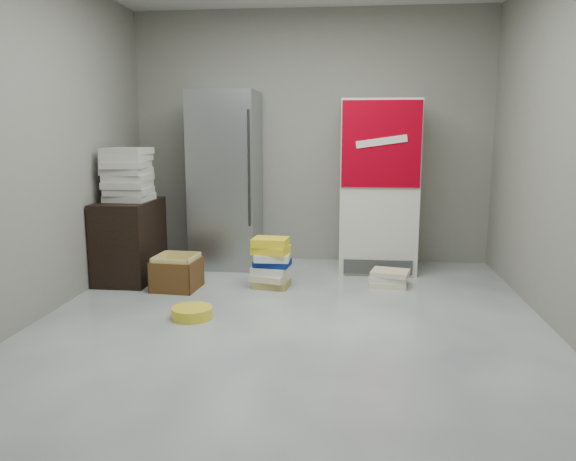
# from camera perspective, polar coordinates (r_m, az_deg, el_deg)

# --- Properties ---
(ground) EXTENTS (5.00, 5.00, 0.00)m
(ground) POSITION_cam_1_polar(r_m,az_deg,el_deg) (4.19, -0.20, -10.63)
(ground) COLOR silver
(ground) RESTS_ON ground
(room_shell) EXTENTS (4.04, 5.04, 2.82)m
(room_shell) POSITION_cam_1_polar(r_m,az_deg,el_deg) (3.93, -0.22, 14.66)
(room_shell) COLOR gray
(room_shell) RESTS_ON ground
(steel_fridge) EXTENTS (0.70, 0.72, 1.90)m
(steel_fridge) POSITION_cam_1_polar(r_m,az_deg,el_deg) (6.20, -6.31, 5.13)
(steel_fridge) COLOR #ABADB3
(steel_fridge) RESTS_ON ground
(coke_cooler) EXTENTS (0.80, 0.73, 1.80)m
(coke_cooler) POSITION_cam_1_polar(r_m,az_deg,el_deg) (6.06, 9.16, 4.51)
(coke_cooler) COLOR silver
(coke_cooler) RESTS_ON ground
(wood_shelf) EXTENTS (0.50, 0.80, 0.80)m
(wood_shelf) POSITION_cam_1_polar(r_m,az_deg,el_deg) (5.83, -15.77, -0.98)
(wood_shelf) COLOR black
(wood_shelf) RESTS_ON ground
(supply_box_stack) EXTENTS (0.43, 0.45, 0.52)m
(supply_box_stack) POSITION_cam_1_polar(r_m,az_deg,el_deg) (5.74, -15.99, 5.50)
(supply_box_stack) COLOR beige
(supply_box_stack) RESTS_ON wood_shelf
(phonebook_stack_main) EXTENTS (0.39, 0.35, 0.48)m
(phonebook_stack_main) POSITION_cam_1_polar(r_m,az_deg,el_deg) (5.36, -1.73, -3.28)
(phonebook_stack_main) COLOR #A4904F
(phonebook_stack_main) RESTS_ON ground
(phonebook_stack_side) EXTENTS (0.41, 0.34, 0.16)m
(phonebook_stack_side) POSITION_cam_1_polar(r_m,az_deg,el_deg) (5.53, 10.21, -4.78)
(phonebook_stack_side) COLOR beige
(phonebook_stack_side) RESTS_ON ground
(cardboard_box) EXTENTS (0.44, 0.44, 0.33)m
(cardboard_box) POSITION_cam_1_polar(r_m,az_deg,el_deg) (5.43, -11.23, -4.46)
(cardboard_box) COLOR yellow
(cardboard_box) RESTS_ON ground
(bucket_lid) EXTENTS (0.40, 0.40, 0.09)m
(bucket_lid) POSITION_cam_1_polar(r_m,az_deg,el_deg) (4.62, -9.71, -8.22)
(bucket_lid) COLOR yellow
(bucket_lid) RESTS_ON ground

